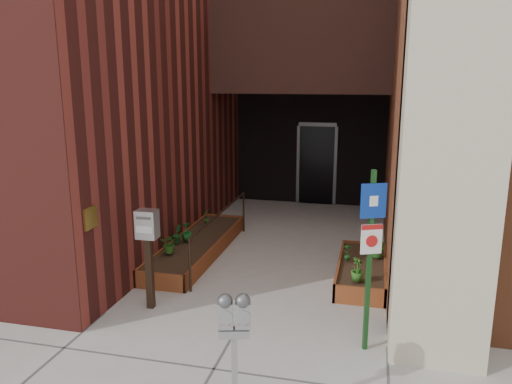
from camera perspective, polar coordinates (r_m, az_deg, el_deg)
The scene contains 15 objects.
ground at distance 7.08m, azimuth -2.23°, elevation -15.35°, with size 80.00×80.00×0.00m, color #9E9991.
architecture at distance 13.13m, azimuth 5.49°, elevation 20.01°, with size 20.00×14.60×10.00m.
planter_left at distance 9.83m, azimuth -6.68°, elevation -6.27°, with size 0.90×3.60×0.30m.
planter_right at distance 8.80m, azimuth 11.99°, elevation -8.81°, with size 0.80×2.20×0.30m.
handrail at distance 9.44m, azimuth -4.03°, elevation -3.11°, with size 0.04×3.34×0.90m.
parking_meter at distance 4.84m, azimuth -2.51°, elevation -14.97°, with size 0.33×0.19×1.41m.
sign_post at distance 6.18m, azimuth 12.97°, elevation -5.66°, with size 0.30×0.14×2.31m.
payment_dropbox at distance 7.42m, azimuth -12.26°, elevation -5.17°, with size 0.30×0.24×1.51m.
shrub_left_a at distance 9.04m, azimuth -9.83°, elevation -5.80°, with size 0.32×0.32×0.35m, color #2B601B.
shrub_left_b at distance 9.57m, azimuth -9.03°, elevation -4.74°, with size 0.19×0.19×0.34m, color #17531D.
shrub_left_c at distance 9.67m, azimuth -7.93°, elevation -4.44°, with size 0.21×0.21×0.37m, color #18551D.
shrub_left_d at distance 10.69m, azimuth -5.70°, elevation -2.78°, with size 0.18×0.18×0.34m, color #285919.
shrub_right_a at distance 7.90m, azimuth 11.53°, elevation -8.66°, with size 0.20×0.20×0.36m, color #2A621C.
shrub_right_b at distance 8.69m, azimuth 10.43°, elevation -6.78°, with size 0.16×0.16×0.30m, color #18561B.
shrub_right_c at distance 8.95m, azimuth 13.77°, elevation -6.11°, with size 0.34×0.34×0.38m, color #205618.
Camera 1 is at (1.72, -5.99, 3.36)m, focal length 35.00 mm.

